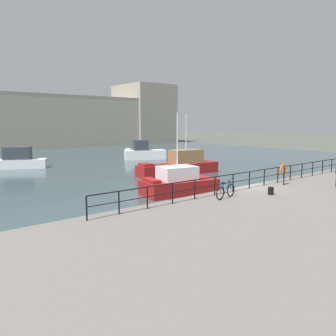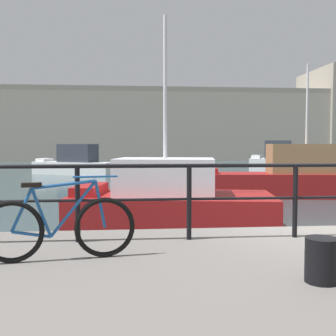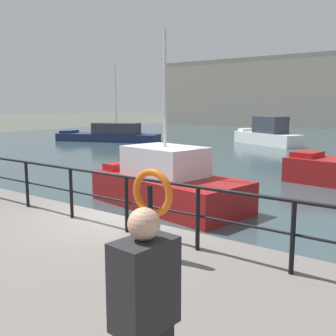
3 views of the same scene
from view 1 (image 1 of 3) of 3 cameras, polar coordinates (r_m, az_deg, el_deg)
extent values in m
plane|color=#4C5147|center=(22.58, 13.07, -5.48)|extent=(240.00, 240.00, 0.00)
cube|color=#33474C|center=(47.24, -17.19, 1.29)|extent=(80.00, 60.00, 0.01)
cube|color=#A89E8E|center=(72.05, -25.28, 6.92)|extent=(74.19, 11.95, 9.77)
cube|color=gray|center=(85.37, -4.12, 9.14)|extent=(11.12, 13.14, 14.12)
cube|color=gray|center=(66.74, -24.34, 11.47)|extent=(74.19, 0.60, 0.70)
cube|color=white|center=(46.35, -3.93, 2.29)|extent=(5.89, 4.10, 1.27)
cube|color=#333842|center=(46.12, -4.71, 3.92)|extent=(2.48, 2.39, 1.40)
cube|color=white|center=(45.89, -6.79, 3.14)|extent=(1.18, 1.57, 0.24)
cube|color=maroon|center=(32.95, 1.78, -0.14)|extent=(8.75, 3.03, 1.07)
cube|color=#997047|center=(33.31, 3.09, 2.01)|extent=(3.47, 1.94, 1.32)
cube|color=maroon|center=(31.03, -3.77, 0.57)|extent=(1.19, 1.49, 0.24)
cylinder|color=silver|center=(33.15, 3.12, 6.20)|extent=(0.10, 0.10, 3.55)
cube|color=maroon|center=(24.06, 1.96, -3.18)|extent=(5.71, 3.37, 1.03)
cube|color=silver|center=(23.79, 1.58, -0.86)|extent=(2.86, 2.22, 0.97)
cube|color=maroon|center=(22.86, -2.87, -2.15)|extent=(0.93, 1.84, 0.24)
cylinder|color=silver|center=(23.55, 1.60, 4.85)|extent=(0.10, 0.10, 3.77)
cube|color=white|center=(40.89, -24.70, 0.65)|extent=(6.82, 4.64, 0.99)
cube|color=#333842|center=(40.70, -24.31, 2.34)|extent=(3.24, 2.68, 1.40)
cylinder|color=black|center=(14.41, -13.72, -6.73)|extent=(0.07, 0.07, 1.05)
cylinder|color=black|center=(15.11, -8.37, -5.90)|extent=(0.07, 0.07, 1.05)
cylinder|color=black|center=(15.94, -3.55, -5.11)|extent=(0.07, 0.07, 1.05)
cylinder|color=black|center=(16.86, 0.76, -4.37)|extent=(0.07, 0.07, 1.05)
cylinder|color=black|center=(17.88, 4.60, -3.69)|extent=(0.07, 0.07, 1.05)
cylinder|color=black|center=(18.97, 8.00, -3.08)|extent=(0.07, 0.07, 1.05)
cylinder|color=black|center=(20.12, 11.02, -2.52)|extent=(0.07, 0.07, 1.05)
cylinder|color=black|center=(21.32, 13.71, -2.01)|extent=(0.07, 0.07, 1.05)
cylinder|color=black|center=(22.56, 16.10, -1.56)|extent=(0.07, 0.07, 1.05)
cylinder|color=black|center=(23.84, 18.24, -1.16)|extent=(0.07, 0.07, 1.05)
cylinder|color=black|center=(25.15, 20.16, -0.79)|extent=(0.07, 0.07, 1.05)
cylinder|color=black|center=(26.49, 21.89, -0.46)|extent=(0.07, 0.07, 1.05)
cylinder|color=black|center=(27.85, 23.45, -0.16)|extent=(0.07, 0.07, 1.05)
cylinder|color=black|center=(29.23, 24.86, 0.11)|extent=(0.07, 0.07, 1.05)
cylinder|color=black|center=(30.62, 26.15, 0.35)|extent=(0.07, 0.07, 1.05)
cylinder|color=black|center=(22.48, 16.16, -0.24)|extent=(24.86, 0.06, 0.06)
cylinder|color=black|center=(22.55, 16.11, -1.43)|extent=(24.86, 0.04, 0.04)
torus|color=black|center=(18.79, 10.67, -3.75)|extent=(0.72, 0.17, 0.72)
torus|color=black|center=(17.92, 8.90, -4.28)|extent=(0.72, 0.17, 0.72)
cylinder|color=#194C8C|center=(18.44, 10.09, -3.20)|extent=(0.55, 0.12, 0.66)
cylinder|color=#194C8C|center=(18.14, 9.48, -3.48)|extent=(0.24, 0.07, 0.58)
cylinder|color=#194C8C|center=(18.30, 9.95, -2.37)|extent=(0.72, 0.14, 0.11)
cylinder|color=#194C8C|center=(18.10, 9.27, -4.29)|extent=(0.43, 0.10, 0.12)
cylinder|color=#194C8C|center=(17.96, 9.12, -3.45)|extent=(0.26, 0.07, 0.51)
cylinder|color=#194C8C|center=(18.69, 10.61, -2.94)|extent=(0.14, 0.06, 0.57)
cube|color=black|center=(18.00, 9.33, -2.51)|extent=(0.23, 0.12, 0.05)
cylinder|color=#194C8C|center=(18.59, 10.55, -1.96)|extent=(0.52, 0.10, 0.02)
cylinder|color=black|center=(19.88, 17.13, -3.74)|extent=(0.32, 0.32, 0.44)
cylinder|color=black|center=(23.11, 19.18, -1.35)|extent=(0.08, 0.08, 1.15)
torus|color=orange|center=(23.08, 19.10, -0.23)|extent=(0.75, 0.11, 0.75)
camera|label=2|loc=(16.25, 24.65, -2.60)|focal=43.43mm
camera|label=3|loc=(24.39, 33.13, 2.49)|focal=42.20mm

